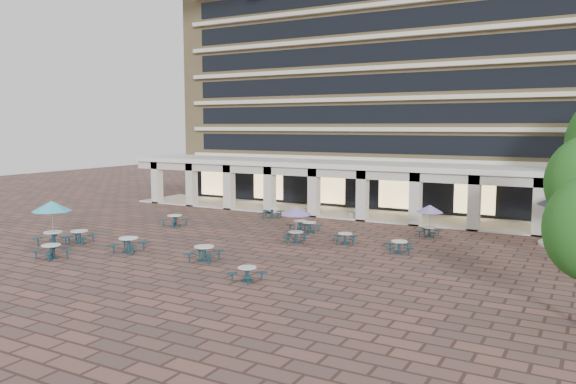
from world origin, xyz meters
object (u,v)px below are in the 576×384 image
gazebo (569,204)px  planter_left (312,210)px  picnic_table_1 (51,250)px  planter_right (359,214)px  picnic_table_0 (129,243)px  picnic_table_2 (204,252)px

gazebo → planter_left: size_ratio=2.46×
picnic_table_1 → planter_left: 21.65m
picnic_table_1 → planter_left: planter_left is taller
planter_right → picnic_table_1: bearing=-115.7°
gazebo → planter_left: gazebo is taller
picnic_table_0 → planter_left: 17.82m
gazebo → picnic_table_2: bearing=-140.7°
picnic_table_2 → picnic_table_0: bearing=173.8°
picnic_table_0 → planter_right: bearing=51.3°
gazebo → planter_left: (-19.22, 3.01, -2.13)m
planter_left → gazebo: bearing=-8.9°
picnic_table_2 → planter_right: size_ratio=1.37×
picnic_table_2 → gazebo: gazebo is taller
picnic_table_0 → gazebo: bearing=17.2°
picnic_table_0 → picnic_table_2: size_ratio=1.08×
picnic_table_0 → picnic_table_1: 4.21m
picnic_table_2 → planter_left: 17.23m
picnic_table_0 → planter_right: (7.47, 17.52, -0.08)m
gazebo → planter_right: bearing=168.6°
picnic_table_2 → planter_left: (-2.01, 17.11, -0.02)m
picnic_table_0 → picnic_table_1: size_ratio=1.22×
picnic_table_0 → gazebo: gazebo is taller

